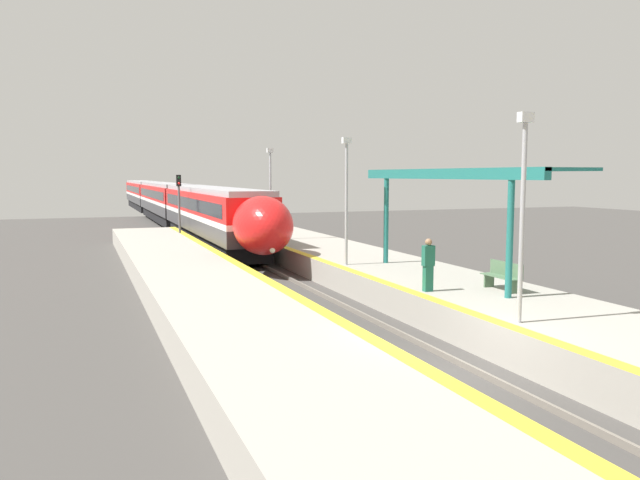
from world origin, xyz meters
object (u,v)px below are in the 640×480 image
platform_bench (503,275)px  person_waiting (428,264)px  lamppost_mid (346,192)px  lamppost_far (270,187)px  lamppost_near (523,203)px  train (168,200)px  railway_signal (179,204)px

platform_bench → person_waiting: bearing=163.8°
lamppost_mid → lamppost_far: same height
lamppost_near → lamppost_mid: size_ratio=1.00×
train → lamppost_near: size_ratio=13.69×
train → lamppost_mid: lamppost_mid is taller
lamppost_near → platform_bench: bearing=57.6°
lamppost_near → person_waiting: bearing=89.2°
lamppost_near → lamppost_far: 21.37m
platform_bench → train: bearing=96.0°
lamppost_far → train: bearing=94.8°
platform_bench → person_waiting: size_ratio=0.96×
train → railway_signal: size_ratio=15.12×
lamppost_far → railway_signal: bearing=126.4°
lamppost_far → lamppost_near: bearing=-90.0°
person_waiting → lamppost_near: (-0.06, -4.41, 2.08)m
train → person_waiting: size_ratio=42.16×
person_waiting → train: bearing=93.0°
person_waiting → lamppost_near: size_ratio=0.32×
railway_signal → lamppost_mid: size_ratio=0.91×
railway_signal → lamppost_far: (4.22, -5.73, 1.12)m
railway_signal → platform_bench: bearing=-74.2°
platform_bench → lamppost_near: (-2.37, -3.74, 2.46)m
person_waiting → lamppost_far: size_ratio=0.32×
person_waiting → lamppost_mid: lamppost_mid is taller
railway_signal → lamppost_mid: lamppost_mid is taller
platform_bench → railway_signal: railway_signal is taller
lamppost_mid → lamppost_far: bearing=90.0°
lamppost_mid → lamppost_far: size_ratio=1.00×
platform_bench → lamppost_far: 17.96m
lamppost_far → platform_bench: bearing=-82.3°
person_waiting → lamppost_mid: size_ratio=0.32×
railway_signal → lamppost_far: lamppost_far is taller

